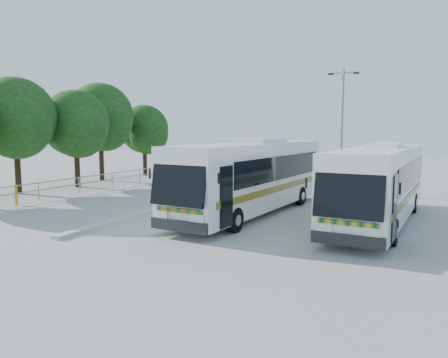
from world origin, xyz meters
The scene contains 11 objects.
ground centered at (0.00, 0.00, 0.00)m, with size 100.00×100.00×0.00m, color gray.
kerb_divider centered at (-2.30, 2.00, 0.07)m, with size 0.40×16.00×0.15m, color #B2B2AD.
railing centered at (-10.00, 4.00, 0.74)m, with size 0.06×22.00×1.00m.
tree_far_b centered at (-13.02, 1.20, 4.57)m, with size 5.33×5.03×6.96m.
tree_far_c centered at (-12.12, 5.10, 4.26)m, with size 4.97×4.69×6.49m.
tree_far_d centered at (-13.31, 8.80, 4.82)m, with size 5.62×5.30×7.33m.
tree_far_e centered at (-12.63, 13.30, 3.89)m, with size 4.54×4.28×5.92m.
coach_main centered at (2.02, 1.62, 1.78)m, with size 3.17×11.84×3.25m.
coach_adjacent centered at (7.46, 2.05, 1.70)m, with size 2.78×11.29×3.11m.
lamppost centered at (4.32, 9.83, 4.06)m, with size 1.80×0.35×7.35m.
bollard centered at (-9.70, -1.66, 0.52)m, with size 0.15×0.15×1.05m, color #CC950C.
Camera 1 is at (9.61, -16.70, 3.83)m, focal length 35.00 mm.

